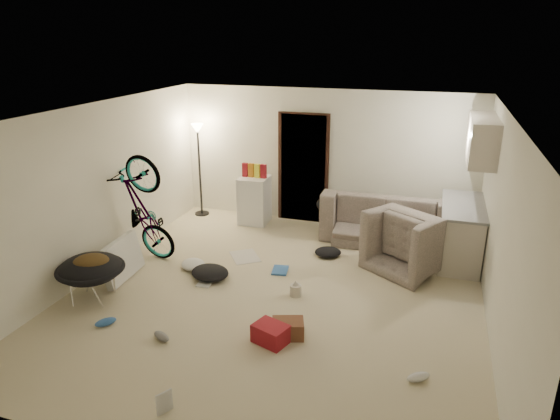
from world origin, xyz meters
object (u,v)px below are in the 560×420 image
(floor_lamp, at_px, (199,150))
(juicer, at_px, (296,289))
(armchair, at_px, (415,246))
(saucer_chair, at_px, (91,274))
(bicycle, at_px, (145,232))
(tv_box, at_px, (122,259))
(sofa, at_px, (385,222))
(drink_case_a, at_px, (288,329))
(drink_case_b, at_px, (271,334))
(mini_fridge, at_px, (254,200))
(kitchen_counter, at_px, (460,233))

(floor_lamp, height_order, juicer, floor_lamp)
(armchair, xyz_separation_m, saucer_chair, (-4.07, -2.36, 0.03))
(floor_lamp, distance_m, bicycle, 2.34)
(bicycle, distance_m, tv_box, 0.67)
(bicycle, height_order, saucer_chair, bicycle)
(juicer, bearing_deg, saucer_chair, -160.28)
(sofa, distance_m, drink_case_a, 3.45)
(drink_case_b, height_order, juicer, juicer)
(sofa, height_order, juicer, sofa)
(bicycle, relative_size, mini_fridge, 2.00)
(sofa, relative_size, drink_case_a, 5.84)
(bicycle, bearing_deg, saucer_chair, -173.40)
(tv_box, bearing_deg, drink_case_a, -18.10)
(kitchen_counter, bearing_deg, armchair, -142.49)
(bicycle, relative_size, saucer_chair, 1.99)
(juicer, bearing_deg, drink_case_b, -88.86)
(armchair, relative_size, mini_fridge, 1.19)
(juicer, bearing_deg, kitchen_counter, 42.06)
(floor_lamp, relative_size, tv_box, 2.04)
(sofa, relative_size, armchair, 2.05)
(bicycle, bearing_deg, mini_fridge, -20.39)
(sofa, xyz_separation_m, juicer, (-0.94, -2.39, -0.22))
(mini_fridge, bearing_deg, kitchen_counter, -9.70)
(saucer_chair, height_order, drink_case_a, saucer_chair)
(sofa, relative_size, juicer, 9.36)
(bicycle, xyz_separation_m, mini_fridge, (1.06, 2.08, -0.02))
(bicycle, relative_size, tv_box, 2.02)
(mini_fridge, relative_size, tv_box, 1.01)
(bicycle, bearing_deg, juicer, -92.37)
(floor_lamp, bearing_deg, drink_case_a, -51.16)
(armchair, distance_m, tv_box, 4.40)
(bicycle, distance_m, saucer_chair, 1.34)
(armchair, distance_m, juicer, 2.08)
(drink_case_a, relative_size, drink_case_b, 0.95)
(kitchen_counter, xyz_separation_m, tv_box, (-4.73, -2.18, -0.15))
(armchair, height_order, drink_case_a, armchair)
(sofa, xyz_separation_m, mini_fridge, (-2.46, 0.10, 0.13))
(mini_fridge, xyz_separation_m, juicer, (1.52, -2.49, -0.35))
(armchair, distance_m, bicycle, 4.20)
(saucer_chair, bearing_deg, sofa, 43.25)
(saucer_chair, distance_m, drink_case_a, 2.78)
(mini_fridge, bearing_deg, tv_box, -112.40)
(drink_case_b, distance_m, juicer, 1.14)
(tv_box, relative_size, drink_case_a, 2.39)
(sofa, distance_m, saucer_chair, 4.84)
(drink_case_b, bearing_deg, sofa, 95.23)
(floor_lamp, xyz_separation_m, saucer_chair, (0.10, -3.51, -0.93))
(drink_case_a, height_order, juicer, juicer)
(kitchen_counter, xyz_separation_m, saucer_chair, (-4.73, -2.86, -0.06))
(sofa, xyz_separation_m, saucer_chair, (-3.52, -3.31, 0.06))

